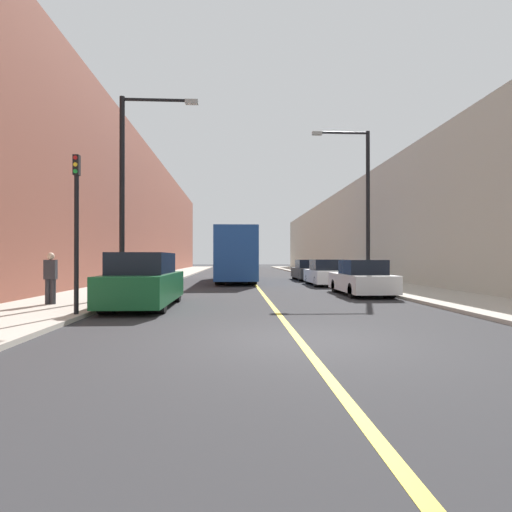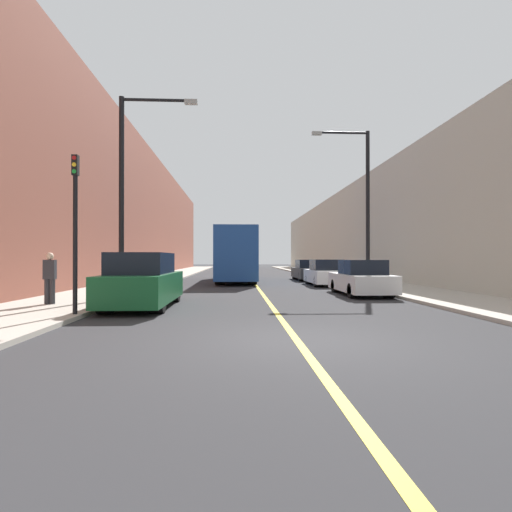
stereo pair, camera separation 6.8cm
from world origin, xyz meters
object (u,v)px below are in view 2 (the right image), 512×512
at_px(car_right_near, 361,279).
at_px(car_right_far, 308,271).
at_px(street_lamp_left, 129,182).
at_px(street_lamp_right, 363,198).
at_px(pedestrian, 50,277).
at_px(parked_suv_left, 143,282).
at_px(traffic_light, 75,228).
at_px(bus, 236,255).
at_px(car_right_mid, 326,274).

bearing_deg(car_right_near, car_right_far, 90.91).
distance_m(street_lamp_left, street_lamp_right, 11.69).
bearing_deg(pedestrian, street_lamp_right, 28.57).
xyz_separation_m(car_right_near, street_lamp_left, (-9.64, -1.64, 3.89)).
relative_size(parked_suv_left, street_lamp_right, 0.61).
relative_size(traffic_light, pedestrian, 2.54).
height_order(bus, street_lamp_left, street_lamp_left).
height_order(parked_suv_left, street_lamp_right, street_lamp_right).
bearing_deg(street_lamp_left, parked_suv_left, -64.94).
height_order(parked_suv_left, traffic_light, traffic_light).
bearing_deg(parked_suv_left, car_right_far, 62.26).
xyz_separation_m(street_lamp_left, pedestrian, (-1.97, -2.21, -3.59)).
bearing_deg(street_lamp_right, street_lamp_left, -156.36).
relative_size(street_lamp_right, pedestrian, 4.79).
bearing_deg(street_lamp_right, bus, 129.91).
bearing_deg(car_right_near, street_lamp_left, -170.34).
height_order(bus, pedestrian, bus).
xyz_separation_m(bus, traffic_light, (-4.33, -17.21, 0.56)).
bearing_deg(car_right_far, parked_suv_left, -117.74).
relative_size(parked_suv_left, car_right_mid, 1.14).
bearing_deg(bus, street_lamp_left, -108.32).
relative_size(bus, traffic_light, 2.64).
distance_m(parked_suv_left, pedestrian, 3.06).
distance_m(parked_suv_left, car_right_mid, 13.18).
height_order(bus, street_lamp_right, street_lamp_right).
bearing_deg(car_right_far, bus, -168.96).
xyz_separation_m(street_lamp_left, traffic_light, (-0.18, -4.68, -2.14)).
xyz_separation_m(car_right_far, traffic_light, (-9.63, -18.24, 1.76)).
bearing_deg(street_lamp_right, parked_suv_left, -143.86).
bearing_deg(street_lamp_left, car_right_far, 55.13).
distance_m(car_right_far, traffic_light, 20.70).
relative_size(parked_suv_left, pedestrian, 2.93).
bearing_deg(car_right_far, street_lamp_left, -124.87).
relative_size(car_right_near, street_lamp_left, 0.58).
distance_m(car_right_far, street_lamp_right, 9.85).
relative_size(car_right_near, car_right_mid, 1.03).
relative_size(car_right_near, pedestrian, 2.66).
bearing_deg(street_lamp_left, traffic_light, -92.18).
xyz_separation_m(car_right_mid, pedestrian, (-11.45, -10.05, 0.30)).
relative_size(bus, pedestrian, 6.68).
height_order(traffic_light, pedestrian, traffic_light).
bearing_deg(parked_suv_left, bus, 78.38).
relative_size(parked_suv_left, traffic_light, 1.16).
relative_size(car_right_far, street_lamp_right, 0.59).
bearing_deg(street_lamp_left, pedestrian, -131.60).
height_order(car_right_near, traffic_light, traffic_light).
xyz_separation_m(car_right_near, pedestrian, (-11.61, -3.86, 0.30)).
bearing_deg(parked_suv_left, traffic_light, -118.46).
xyz_separation_m(traffic_light, pedestrian, (-1.79, 2.46, -1.45)).
relative_size(parked_suv_left, street_lamp_left, 0.64).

